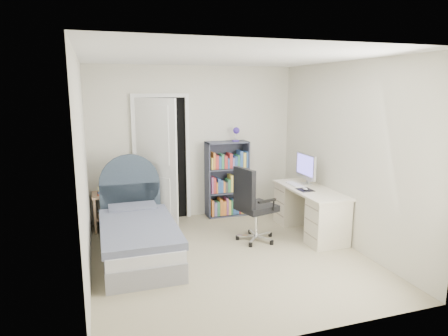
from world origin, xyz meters
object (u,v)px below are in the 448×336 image
object	(u,v)px
bookcase	(228,182)
desk	(309,209)
nightstand	(107,202)
office_chair	(252,201)
floor_lamp	(155,189)
bed	(137,234)

from	to	relation	value
bookcase	desk	size ratio (longest dim) A/B	1.07
nightstand	office_chair	size ratio (longest dim) A/B	0.60
floor_lamp	desk	distance (m)	2.43
bookcase	office_chair	xyz separation A→B (m)	(-0.07, -1.26, 0.01)
nightstand	desk	world-z (taller)	desk
bookcase	office_chair	size ratio (longest dim) A/B	1.41
bookcase	desk	world-z (taller)	bookcase
bed	bookcase	xyz separation A→B (m)	(1.64, 1.19, 0.31)
bed	office_chair	size ratio (longest dim) A/B	1.80
desk	office_chair	distance (m)	0.98
bed	office_chair	bearing A→B (deg)	-2.45
office_chair	nightstand	bearing A→B (deg)	148.10
desk	office_chair	size ratio (longest dim) A/B	1.32
bed	desk	bearing A→B (deg)	-0.28
nightstand	floor_lamp	world-z (taller)	floor_lamp
bookcase	desk	distance (m)	1.51
bed	floor_lamp	world-z (taller)	floor_lamp
bed	nightstand	size ratio (longest dim) A/B	2.97
floor_lamp	office_chair	world-z (taller)	floor_lamp
bed	bookcase	world-z (taller)	bookcase
bed	floor_lamp	xyz separation A→B (m)	(0.41, 1.17, 0.29)
nightstand	floor_lamp	xyz separation A→B (m)	(0.75, 0.04, 0.13)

